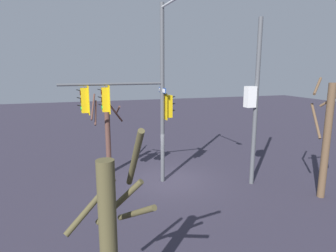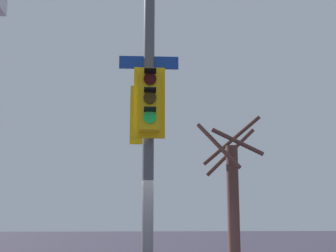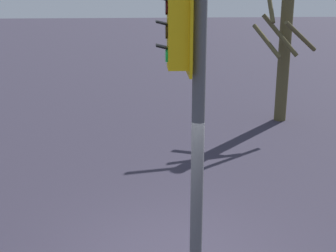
% 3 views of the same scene
% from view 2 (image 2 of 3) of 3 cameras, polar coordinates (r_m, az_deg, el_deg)
% --- Properties ---
extents(main_signal_pole_assembly, '(5.44, 3.97, 8.72)m').
position_cam_2_polar(main_signal_pole_assembly, '(9.45, -4.00, 5.60)').
color(main_signal_pole_assembly, '#4C4F54').
rests_on(main_signal_pole_assembly, ground).
extents(bare_tree_corner, '(1.75, 1.74, 4.38)m').
position_cam_2_polar(bare_tree_corner, '(10.68, 8.26, -10.13)').
color(bare_tree_corner, '#52342D').
rests_on(bare_tree_corner, ground).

